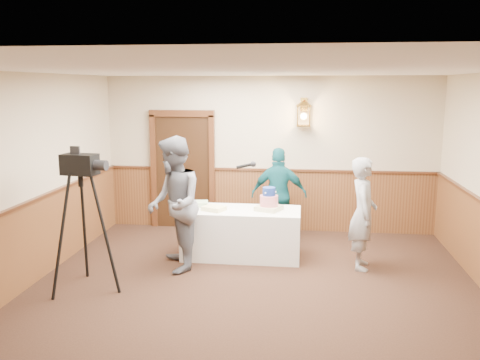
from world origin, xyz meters
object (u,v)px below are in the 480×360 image
at_px(baker, 363,213).
at_px(tiered_cake, 269,201).
at_px(interviewer, 174,204).
at_px(tv_camera_rig, 84,230).
at_px(assistant_p, 279,195).
at_px(sheet_cake_green, 198,204).
at_px(sheet_cake_yellow, 214,208).
at_px(display_table, 242,233).

bearing_deg(baker, tiered_cake, 80.41).
distance_m(interviewer, tv_camera_rig, 1.31).
relative_size(baker, assistant_p, 1.02).
bearing_deg(baker, tv_camera_rig, 111.56).
distance_m(sheet_cake_green, assistant_p, 1.46).
bearing_deg(assistant_p, sheet_cake_yellow, 46.28).
relative_size(tiered_cake, baker, 0.28).
bearing_deg(interviewer, assistant_p, 118.63).
bearing_deg(sheet_cake_yellow, tiered_cake, 8.52).
xyz_separation_m(baker, assistant_p, (-1.26, 1.18, -0.01)).
relative_size(sheet_cake_yellow, tv_camera_rig, 0.18).
xyz_separation_m(tiered_cake, assistant_p, (0.11, 0.89, -0.09)).
xyz_separation_m(tiered_cake, tv_camera_rig, (-2.28, -1.56, -0.09)).
bearing_deg(tiered_cake, baker, -11.99).
bearing_deg(baker, sheet_cake_yellow, 88.06).
relative_size(display_table, assistant_p, 1.12).
bearing_deg(tiered_cake, tv_camera_rig, -145.57).
height_order(tiered_cake, interviewer, interviewer).
relative_size(tiered_cake, sheet_cake_yellow, 1.43).
bearing_deg(sheet_cake_green, assistant_p, 31.10).
xyz_separation_m(display_table, assistant_p, (0.53, 0.90, 0.43)).
height_order(display_table, tv_camera_rig, tv_camera_rig).
bearing_deg(display_table, tv_camera_rig, -140.19).
xyz_separation_m(sheet_cake_green, interviewer, (-0.17, -0.83, 0.18)).
distance_m(tiered_cake, assistant_p, 0.90).
distance_m(interviewer, baker, 2.72).
height_order(sheet_cake_yellow, baker, baker).
xyz_separation_m(sheet_cake_yellow, sheet_cake_green, (-0.31, 0.26, 0.00)).
bearing_deg(interviewer, display_table, 108.10).
bearing_deg(assistant_p, tv_camera_rig, 45.02).
distance_m(display_table, interviewer, 1.27).
height_order(sheet_cake_yellow, assistant_p, assistant_p).
relative_size(sheet_cake_yellow, sheet_cake_green, 1.01).
height_order(display_table, interviewer, interviewer).
relative_size(sheet_cake_green, assistant_p, 0.19).
distance_m(sheet_cake_yellow, baker, 2.21).
height_order(sheet_cake_green, assistant_p, assistant_p).
distance_m(tiered_cake, sheet_cake_green, 1.15).
distance_m(sheet_cake_yellow, assistant_p, 1.38).
relative_size(display_table, tv_camera_rig, 1.01).
height_order(interviewer, baker, interviewer).
height_order(tiered_cake, sheet_cake_yellow, tiered_cake).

